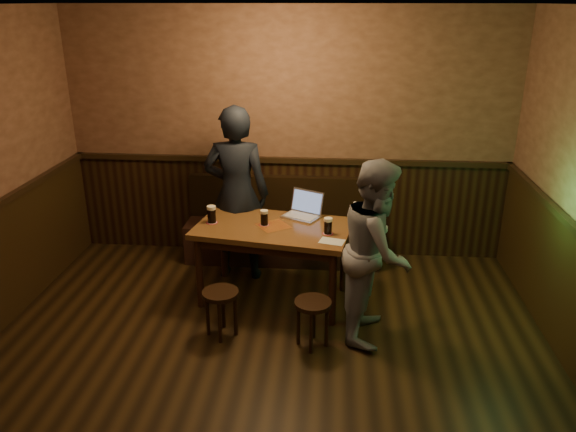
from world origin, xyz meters
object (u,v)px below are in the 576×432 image
at_px(pint_left, 212,214).
at_px(pint_right, 328,226).
at_px(pint_mid, 264,218).
at_px(bench, 283,233).
at_px(laptop, 304,210).
at_px(stool_left, 221,300).
at_px(person_suit, 237,194).
at_px(person_grey, 377,250).
at_px(pub_table, 273,236).
at_px(stool_right, 313,310).

xyz_separation_m(pint_left, pint_right, (1.14, -0.18, -0.01)).
bearing_deg(pint_mid, pint_right, -14.87).
xyz_separation_m(bench, laptop, (0.28, -0.65, 0.54)).
relative_size(stool_left, person_suit, 0.24).
bearing_deg(person_suit, stool_left, 92.10).
height_order(stool_left, person_grey, person_grey).
height_order(stool_left, person_suit, person_suit).
bearing_deg(stool_left, person_suit, 92.08).
relative_size(pint_left, person_grey, 0.11).
bearing_deg(person_grey, pint_right, 58.08).
bearing_deg(pub_table, pint_left, -173.55).
bearing_deg(pub_table, person_grey, -19.57).
height_order(stool_right, person_grey, person_grey).
distance_m(pub_table, person_grey, 1.11).
height_order(pint_right, laptop, laptop).
bearing_deg(stool_left, stool_right, -6.58).
height_order(laptop, person_suit, person_suit).
relative_size(pint_mid, pint_right, 0.97).
distance_m(stool_left, stool_right, 0.82).
distance_m(stool_right, person_grey, 0.76).
xyz_separation_m(pint_right, person_grey, (0.43, -0.39, -0.06)).
xyz_separation_m(bench, person_suit, (-0.44, -0.46, 0.62)).
distance_m(stool_left, pint_right, 1.20).
distance_m(pub_table, stool_left, 0.87).
distance_m(bench, pint_mid, 1.09).
bearing_deg(person_suit, pint_mid, 126.46).
height_order(person_suit, person_grey, person_suit).
xyz_separation_m(stool_left, stool_right, (0.82, -0.09, -0.00)).
bearing_deg(person_grey, stool_right, 126.25).
relative_size(bench, stool_left, 4.99).
bearing_deg(person_grey, person_suit, 63.73).
bearing_deg(bench, stool_left, -103.44).
relative_size(pub_table, pint_mid, 10.32).
relative_size(stool_right, pint_mid, 2.81).
height_order(pint_mid, person_suit, person_suit).
xyz_separation_m(pub_table, pint_left, (-0.61, 0.03, 0.19)).
height_order(bench, laptop, laptop).
xyz_separation_m(pub_table, stool_left, (-0.39, -0.71, -0.33)).
relative_size(pint_left, person_suit, 0.09).
bearing_deg(stool_right, laptop, 97.66).
relative_size(pub_table, pint_left, 9.07).
bearing_deg(bench, pint_left, -123.71).
height_order(pub_table, pint_left, pint_left).
height_order(bench, person_grey, person_grey).
xyz_separation_m(pint_mid, person_grey, (1.05, -0.55, -0.06)).
height_order(pub_table, stool_left, pub_table).
distance_m(bench, pint_left, 1.24).
height_order(pint_right, person_grey, person_grey).
bearing_deg(stool_right, pint_mid, 122.21).
xyz_separation_m(stool_right, person_grey, (0.54, 0.27, 0.46)).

